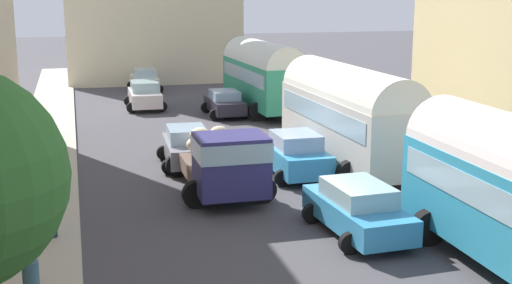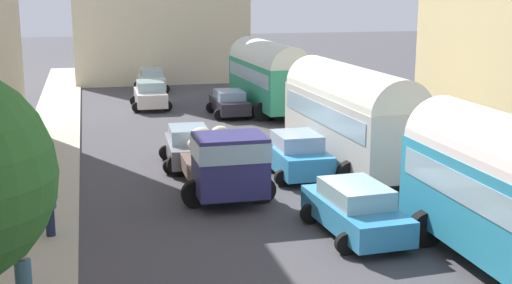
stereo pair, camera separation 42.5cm
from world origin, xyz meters
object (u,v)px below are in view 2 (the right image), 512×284
object	(u,v)px
parked_bus_2	(350,112)
pedestrian_0	(49,205)
car_6	(230,103)
cargo_truck_1	(222,160)
car_2	(151,80)
car_1	(150,95)
parked_bus_3	(268,73)
car_0	(189,146)
car_4	(355,209)
car_5	(297,155)

from	to	relation	value
parked_bus_2	pedestrian_0	size ratio (longest dim) A/B	5.02
parked_bus_2	car_6	distance (m)	12.45
cargo_truck_1	car_2	size ratio (longest dim) A/B	1.73
cargo_truck_1	car_1	xyz separation A→B (m)	(-0.77, 18.07, -0.43)
cargo_truck_1	parked_bus_3	bearing A→B (deg)	69.88
car_0	car_6	xyz separation A→B (m)	(3.79, 10.40, -0.06)
car_6	pedestrian_0	bearing A→B (deg)	-116.26
car_4	car_6	world-z (taller)	car_4
car_0	pedestrian_0	bearing A→B (deg)	-123.94
cargo_truck_1	car_4	world-z (taller)	cargo_truck_1
car_5	car_6	size ratio (longest dim) A/B	0.99
cargo_truck_1	car_4	bearing A→B (deg)	-58.50
car_1	parked_bus_3	bearing A→B (deg)	-21.81
car_4	cargo_truck_1	bearing A→B (deg)	121.50
parked_bus_2	car_4	bearing A→B (deg)	-109.77
cargo_truck_1	car_1	world-z (taller)	cargo_truck_1
parked_bus_2	cargo_truck_1	size ratio (longest dim) A/B	1.37
car_4	car_6	distance (m)	19.48
parked_bus_2	car_2	world-z (taller)	parked_bus_2
car_2	car_5	distance (m)	23.49
car_4	pedestrian_0	distance (m)	8.65
car_2	car_1	bearing A→B (deg)	-95.83
car_0	car_4	xyz separation A→B (m)	(3.48, -9.07, -0.01)
car_4	car_5	bearing A→B (deg)	87.94
parked_bus_3	car_2	world-z (taller)	parked_bus_3
car_1	car_4	xyz separation A→B (m)	(3.73, -22.89, -0.04)
parked_bus_2	car_1	xyz separation A→B (m)	(-6.36, 15.55, -1.42)
car_0	car_5	bearing A→B (deg)	-34.67
car_6	pedestrian_0	size ratio (longest dim) A/B	2.09
car_0	pedestrian_0	size ratio (longest dim) A/B	2.11
parked_bus_3	pedestrian_0	bearing A→B (deg)	-120.95
car_0	car_5	distance (m)	4.52
parked_bus_3	car_5	bearing A→B (deg)	-100.19
car_4	car_6	bearing A→B (deg)	89.08
car_2	car_4	distance (m)	29.92
car_0	pedestrian_0	world-z (taller)	pedestrian_0
car_0	car_1	xyz separation A→B (m)	(-0.25, 13.82, 0.02)
parked_bus_3	car_5	size ratio (longest dim) A/B	2.33
car_2	parked_bus_3	bearing A→B (deg)	-58.73
car_1	car_5	size ratio (longest dim) A/B	1.02
car_4	car_6	xyz separation A→B (m)	(0.31, 19.48, -0.05)
parked_bus_2	pedestrian_0	distance (m)	12.57
car_6	parked_bus_2	bearing A→B (deg)	-79.15
car_0	car_2	size ratio (longest dim) A/B	1.00
pedestrian_0	parked_bus_3	bearing A→B (deg)	59.05
car_1	car_4	world-z (taller)	car_1
car_2	car_4	bearing A→B (deg)	-84.20
cargo_truck_1	car_1	bearing A→B (deg)	92.44
car_1	car_4	size ratio (longest dim) A/B	0.89
parked_bus_3	car_4	world-z (taller)	parked_bus_3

